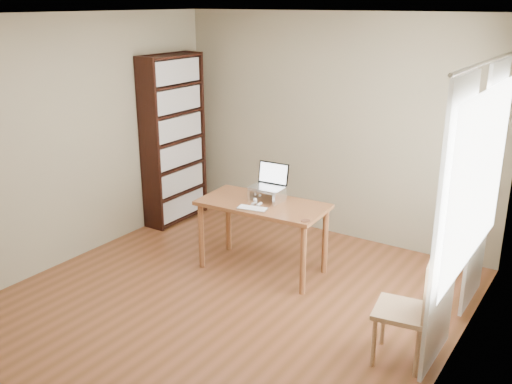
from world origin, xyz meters
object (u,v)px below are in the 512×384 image
Objects in this scene: desk at (263,213)px; chair at (411,307)px; keyboard at (252,209)px; cat at (267,194)px; laptop at (270,181)px; bookshelf at (174,140)px.

chair is at bearing -25.77° from desk.
cat is (-0.04, 0.33, 0.05)m from keyboard.
desk is 2.88× the size of cat.
desk is 4.11× the size of keyboard.
keyboard is 0.34m from cat.
keyboard is at bearing -90.20° from laptop.
chair is at bearing -28.57° from keyboard.
bookshelf reaches higher than laptop.
desk is at bearing 83.13° from keyboard.
desk is at bearing 148.85° from chair.
bookshelf is 4.52× the size of cat.
cat is 0.51× the size of chair.
chair is (1.81, -0.53, -0.27)m from keyboard.
laptop is (1.74, -0.50, -0.11)m from bookshelf.
chair is at bearing -29.43° from laptop.
laptop is 2.09m from chair.
chair is (3.57, -1.40, -0.56)m from bookshelf.
cat is at bearing 146.18° from chair.
desk is at bearing -20.33° from bookshelf.
keyboard is 1.91m from chair.
keyboard is at bearing -88.12° from desk.
laptop is at bearing 86.53° from desk.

